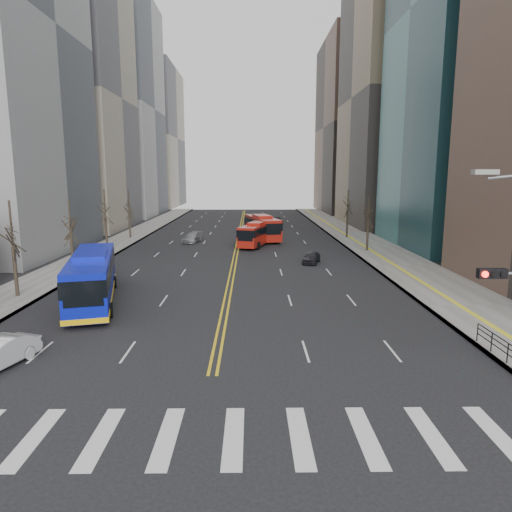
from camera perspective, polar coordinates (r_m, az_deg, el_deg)
ground at (r=17.57m, az=-6.96°, el=-21.53°), size 220.00×220.00×0.00m
sidewalk_right at (r=62.55m, az=13.91°, el=1.38°), size 7.00×130.00×0.15m
sidewalk_left at (r=63.27m, az=-17.45°, el=1.30°), size 5.00×130.00×0.15m
crosswalk at (r=17.56m, az=-6.96°, el=-21.52°), size 26.70×4.00×0.01m
centerline at (r=70.49m, az=-2.10°, el=2.56°), size 0.55×100.00×0.01m
office_towers at (r=84.69m, az=-1.87°, el=20.06°), size 83.00×134.00×58.00m
pedestrian_railing at (r=25.71m, az=28.97°, el=-10.22°), size 0.06×6.06×1.02m
street_trees at (r=50.42m, az=-10.94°, el=4.96°), size 35.20×47.20×7.60m
blue_bus at (r=35.25m, az=-19.81°, el=-2.36°), size 5.92×13.24×3.75m
red_bus_near at (r=60.19m, az=0.15°, el=2.97°), size 5.25×10.07×3.16m
red_bus_far at (r=65.94m, az=0.77°, el=3.78°), size 5.25×11.55×3.57m
car_dark_mid at (r=48.60m, az=6.95°, el=-0.18°), size 2.53×3.90×1.24m
car_silver at (r=64.02m, az=-7.94°, el=2.30°), size 2.88×4.89×1.33m
car_dark_far at (r=89.31m, az=2.71°, el=4.51°), size 1.98×4.26×1.18m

